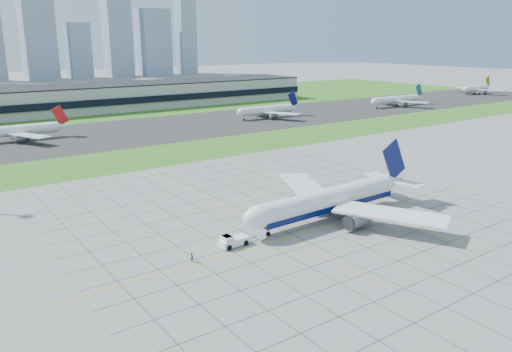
{
  "coord_description": "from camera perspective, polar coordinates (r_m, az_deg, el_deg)",
  "views": [
    {
      "loc": [
        -75.04,
        -81.01,
        41.71
      ],
      "look_at": [
        -0.61,
        23.19,
        7.0
      ],
      "focal_mm": 35.0,
      "sensor_mm": 36.0,
      "label": 1
    }
  ],
  "objects": [
    {
      "name": "airliner",
      "position": [
        121.52,
        8.36,
        -2.76
      ],
      "size": [
        53.91,
        54.61,
        16.97
      ],
      "rotation": [
        0.0,
        0.0,
        0.03
      ],
      "color": "white",
      "rests_on": "ground"
    },
    {
      "name": "ground",
      "position": [
        118.04,
        6.83,
        -5.64
      ],
      "size": [
        1400.0,
        1400.0,
        0.0
      ],
      "primitive_type": "plane",
      "color": "gray",
      "rests_on": "ground"
    },
    {
      "name": "apron_markings",
      "position": [
        126.16,
        3.59,
        -4.16
      ],
      "size": [
        120.0,
        130.0,
        0.03
      ],
      "color": "#474744",
      "rests_on": "ground"
    },
    {
      "name": "terminal",
      "position": [
        333.21,
        -15.34,
        8.81
      ],
      "size": [
        260.0,
        43.0,
        15.8
      ],
      "color": "#B7B7B2",
      "rests_on": "ground"
    },
    {
      "name": "asphalt_taxiway",
      "position": [
        241.77,
        -16.96,
        4.58
      ],
      "size": [
        700.0,
        75.0,
        0.04
      ],
      "primitive_type": "cube",
      "color": "#383838",
      "rests_on": "ground"
    },
    {
      "name": "grass_far",
      "position": [
        346.81,
        -22.96,
        7.07
      ],
      "size": [
        700.0,
        145.0,
        0.04
      ],
      "primitive_type": "cube",
      "color": "#33671D",
      "rests_on": "ground"
    },
    {
      "name": "grass_median",
      "position": [
        191.35,
        -11.57,
        2.27
      ],
      "size": [
        700.0,
        35.0,
        0.04
      ],
      "primitive_type": "cube",
      "color": "#33671D",
      "rests_on": "ground"
    },
    {
      "name": "distant_jet_4",
      "position": [
        449.31,
        23.88,
        9.14
      ],
      "size": [
        34.88,
        42.66,
        14.08
      ],
      "color": "white",
      "rests_on": "ground"
    },
    {
      "name": "crew_far",
      "position": [
        127.31,
        19.88,
        -4.44
      ],
      "size": [
        1.09,
        0.93,
        1.94
      ],
      "primitive_type": "imported",
      "rotation": [
        0.0,
        0.0,
        -0.23
      ],
      "color": "#29271B",
      "rests_on": "ground"
    },
    {
      "name": "distant_jet_2",
      "position": [
        281.42,
        1.3,
        7.56
      ],
      "size": [
        39.74,
        42.66,
        14.08
      ],
      "color": "white",
      "rests_on": "ground"
    },
    {
      "name": "pushback_tug",
      "position": [
        105.68,
        -2.72,
        -7.42
      ],
      "size": [
        9.41,
        3.44,
        2.61
      ],
      "rotation": [
        0.0,
        0.0,
        0.03
      ],
      "color": "white",
      "rests_on": "ground"
    },
    {
      "name": "crew_near",
      "position": [
        99.27,
        -7.32,
        -9.21
      ],
      "size": [
        0.72,
        0.83,
        1.91
      ],
      "primitive_type": "imported",
      "rotation": [
        0.0,
        0.0,
        1.12
      ],
      "color": "black",
      "rests_on": "ground"
    },
    {
      "name": "distant_jet_1",
      "position": [
        239.15,
        -25.41,
        4.74
      ],
      "size": [
        37.75,
        42.66,
        14.08
      ],
      "color": "white",
      "rests_on": "ground"
    },
    {
      "name": "distant_jet_3",
      "position": [
        345.75,
        15.78,
        8.42
      ],
      "size": [
        47.87,
        42.66,
        14.08
      ],
      "color": "white",
      "rests_on": "ground"
    }
  ]
}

